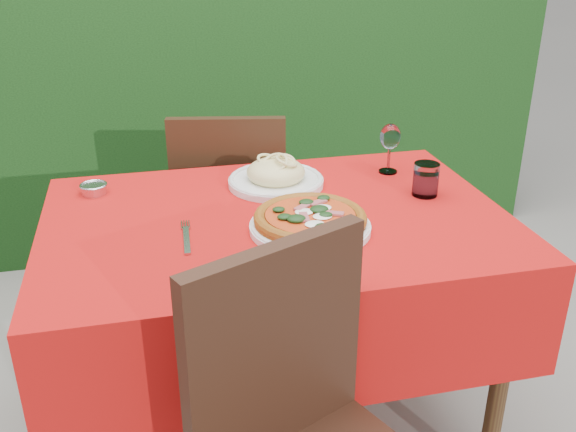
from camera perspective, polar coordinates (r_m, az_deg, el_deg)
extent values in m
plane|color=slate|center=(2.17, -0.86, -18.22)|extent=(60.00, 60.00, 0.00)
cube|color=black|center=(3.20, -7.05, 12.20)|extent=(3.20, 0.55, 1.60)
cube|color=#432D15|center=(1.77, -1.00, -0.82)|extent=(1.20, 0.80, 0.04)
cylinder|color=#432D15|center=(1.88, 18.31, -13.82)|extent=(0.05, 0.05, 0.70)
cylinder|color=#432D15|center=(2.22, -16.74, -7.12)|extent=(0.05, 0.05, 0.70)
cylinder|color=#432D15|center=(2.38, 10.15, -4.17)|extent=(0.05, 0.05, 0.70)
cube|color=red|center=(1.83, -0.97, -4.56)|extent=(1.26, 0.86, 0.32)
cube|color=black|center=(1.31, -1.05, -11.62)|extent=(0.40, 0.21, 0.46)
cube|color=black|center=(2.50, -4.93, -0.30)|extent=(0.47, 0.47, 0.04)
cube|color=black|center=(2.24, -5.35, 3.28)|extent=(0.40, 0.11, 0.44)
cylinder|color=black|center=(2.75, -1.03, -2.98)|extent=(0.03, 0.03, 0.41)
cylinder|color=black|center=(2.77, -8.17, -3.07)|extent=(0.03, 0.03, 0.41)
cylinder|color=black|center=(2.45, -0.88, -6.70)|extent=(0.03, 0.03, 0.41)
cylinder|color=black|center=(2.47, -8.92, -6.76)|extent=(0.03, 0.03, 0.41)
cylinder|color=white|center=(1.67, 1.98, -1.01)|extent=(0.32, 0.32, 0.02)
cylinder|color=#B16418|center=(1.66, 1.98, -0.41)|extent=(0.35, 0.35, 0.02)
cylinder|color=#951C09|center=(1.66, 1.99, 0.04)|extent=(0.28, 0.28, 0.01)
cylinder|color=silver|center=(1.96, -1.08, 3.04)|extent=(0.29, 0.29, 0.02)
ellipsoid|color=#F3E398|center=(1.95, -1.09, 3.93)|extent=(0.23, 0.23, 0.08)
cylinder|color=silver|center=(1.91, 12.15, 3.19)|extent=(0.07, 0.07, 0.10)
cylinder|color=#A5CBDF|center=(1.92, 12.11, 2.78)|extent=(0.06, 0.06, 0.07)
cylinder|color=silver|center=(2.09, 8.87, 3.94)|extent=(0.06, 0.06, 0.01)
cylinder|color=silver|center=(2.08, 8.94, 5.07)|extent=(0.01, 0.01, 0.08)
ellipsoid|color=silver|center=(2.05, 9.08, 6.99)|extent=(0.07, 0.07, 0.08)
cube|color=#B9B9C1|center=(1.63, -9.00, -2.13)|extent=(0.04, 0.21, 0.01)
cylinder|color=silver|center=(1.98, -16.87, 2.28)|extent=(0.07, 0.07, 0.03)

